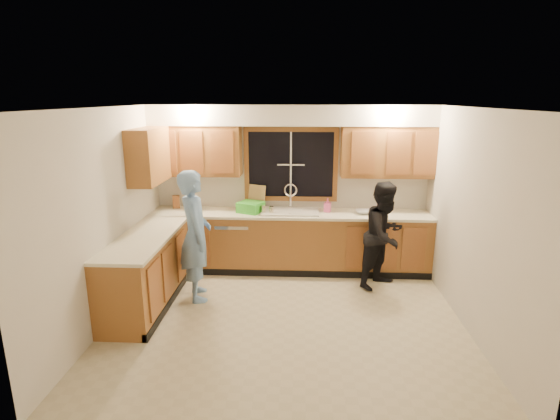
{
  "coord_description": "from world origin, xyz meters",
  "views": [
    {
      "loc": [
        0.18,
        -4.77,
        2.61
      ],
      "look_at": [
        -0.1,
        0.65,
        1.2
      ],
      "focal_mm": 28.0,
      "sensor_mm": 36.0,
      "label": 1
    }
  ],
  "objects_px": {
    "soap_bottle": "(328,205)",
    "stove": "(130,290)",
    "woman": "(385,235)",
    "dishwasher": "(235,243)",
    "knife_block": "(176,202)",
    "dish_crate": "(251,207)",
    "man": "(195,236)",
    "bowl": "(363,212)",
    "sink": "(290,216)"
  },
  "relations": [
    {
      "from": "knife_block",
      "to": "man",
      "type": "bearing_deg",
      "value": -77.93
    },
    {
      "from": "woman",
      "to": "dish_crate",
      "type": "relative_size",
      "value": 4.49
    },
    {
      "from": "knife_block",
      "to": "sink",
      "type": "bearing_deg",
      "value": -19.33
    },
    {
      "from": "sink",
      "to": "bowl",
      "type": "bearing_deg",
      "value": -2.0
    },
    {
      "from": "knife_block",
      "to": "bowl",
      "type": "distance_m",
      "value": 2.89
    },
    {
      "from": "man",
      "to": "soap_bottle",
      "type": "relative_size",
      "value": 8.2
    },
    {
      "from": "knife_block",
      "to": "stove",
      "type": "bearing_deg",
      "value": -104.2
    },
    {
      "from": "stove",
      "to": "soap_bottle",
      "type": "relative_size",
      "value": 4.27
    },
    {
      "from": "soap_bottle",
      "to": "bowl",
      "type": "height_order",
      "value": "soap_bottle"
    },
    {
      "from": "man",
      "to": "dishwasher",
      "type": "bearing_deg",
      "value": -37.37
    },
    {
      "from": "dishwasher",
      "to": "bowl",
      "type": "bearing_deg",
      "value": -0.69
    },
    {
      "from": "dishwasher",
      "to": "stove",
      "type": "distance_m",
      "value": 2.04
    },
    {
      "from": "stove",
      "to": "bowl",
      "type": "xyz_separation_m",
      "value": [
        2.89,
        1.79,
        0.5
      ]
    },
    {
      "from": "sink",
      "to": "stove",
      "type": "height_order",
      "value": "sink"
    },
    {
      "from": "sink",
      "to": "knife_block",
      "type": "relative_size",
      "value": 4.37
    },
    {
      "from": "knife_block",
      "to": "dish_crate",
      "type": "distance_m",
      "value": 1.21
    },
    {
      "from": "dish_crate",
      "to": "soap_bottle",
      "type": "distance_m",
      "value": 1.16
    },
    {
      "from": "dishwasher",
      "to": "woman",
      "type": "bearing_deg",
      "value": -13.47
    },
    {
      "from": "soap_bottle",
      "to": "stove",
      "type": "bearing_deg",
      "value": -141.58
    },
    {
      "from": "sink",
      "to": "bowl",
      "type": "relative_size",
      "value": 3.72
    },
    {
      "from": "stove",
      "to": "dish_crate",
      "type": "relative_size",
      "value": 2.69
    },
    {
      "from": "dishwasher",
      "to": "stove",
      "type": "relative_size",
      "value": 0.91
    },
    {
      "from": "dish_crate",
      "to": "knife_block",
      "type": "bearing_deg",
      "value": 170.89
    },
    {
      "from": "man",
      "to": "stove",
      "type": "bearing_deg",
      "value": 124.28
    },
    {
      "from": "man",
      "to": "soap_bottle",
      "type": "xyz_separation_m",
      "value": [
        1.77,
        1.09,
        0.16
      ]
    },
    {
      "from": "dishwasher",
      "to": "soap_bottle",
      "type": "distance_m",
      "value": 1.54
    },
    {
      "from": "stove",
      "to": "bowl",
      "type": "distance_m",
      "value": 3.44
    },
    {
      "from": "stove",
      "to": "woman",
      "type": "distance_m",
      "value": 3.4
    },
    {
      "from": "stove",
      "to": "knife_block",
      "type": "relative_size",
      "value": 4.57
    },
    {
      "from": "soap_bottle",
      "to": "sink",
      "type": "bearing_deg",
      "value": -174.85
    },
    {
      "from": "stove",
      "to": "woman",
      "type": "xyz_separation_m",
      "value": [
        3.13,
        1.29,
        0.3
      ]
    },
    {
      "from": "dishwasher",
      "to": "bowl",
      "type": "xyz_separation_m",
      "value": [
        1.94,
        -0.02,
        0.54
      ]
    },
    {
      "from": "dish_crate",
      "to": "stove",
      "type": "bearing_deg",
      "value": -123.72
    },
    {
      "from": "dishwasher",
      "to": "knife_block",
      "type": "height_order",
      "value": "knife_block"
    },
    {
      "from": "sink",
      "to": "stove",
      "type": "distance_m",
      "value": 2.6
    },
    {
      "from": "sink",
      "to": "knife_block",
      "type": "bearing_deg",
      "value": 174.54
    },
    {
      "from": "sink",
      "to": "soap_bottle",
      "type": "xyz_separation_m",
      "value": [
        0.56,
        0.05,
        0.16
      ]
    },
    {
      "from": "man",
      "to": "woman",
      "type": "distance_m",
      "value": 2.58
    },
    {
      "from": "man",
      "to": "dish_crate",
      "type": "distance_m",
      "value": 1.19
    },
    {
      "from": "soap_bottle",
      "to": "dish_crate",
      "type": "bearing_deg",
      "value": -176.5
    },
    {
      "from": "sink",
      "to": "dishwasher",
      "type": "distance_m",
      "value": 0.96
    },
    {
      "from": "dishwasher",
      "to": "man",
      "type": "distance_m",
      "value": 1.17
    },
    {
      "from": "stove",
      "to": "dishwasher",
      "type": "bearing_deg",
      "value": 62.31
    },
    {
      "from": "dish_crate",
      "to": "woman",
      "type": "bearing_deg",
      "value": -15.02
    },
    {
      "from": "dishwasher",
      "to": "knife_block",
      "type": "bearing_deg",
      "value": 168.8
    },
    {
      "from": "sink",
      "to": "dish_crate",
      "type": "xyz_separation_m",
      "value": [
        -0.6,
        -0.02,
        0.13
      ]
    },
    {
      "from": "woman",
      "to": "knife_block",
      "type": "height_order",
      "value": "woman"
    },
    {
      "from": "stove",
      "to": "woman",
      "type": "relative_size",
      "value": 0.6
    },
    {
      "from": "man",
      "to": "sink",
      "type": "bearing_deg",
      "value": -67.62
    },
    {
      "from": "soap_bottle",
      "to": "dishwasher",
      "type": "bearing_deg",
      "value": -177.35
    }
  ]
}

